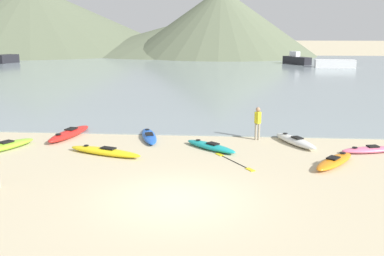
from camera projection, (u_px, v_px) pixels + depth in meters
ground_plane at (176, 199)px, 14.11m from camera, size 400.00×400.00×0.00m
bay_water at (216, 71)px, 56.52m from camera, size 160.00×70.00×0.06m
far_hill_left at (32, 18)px, 106.38m from camera, size 70.38×70.38×15.42m
far_hill_midleft at (185, 37)px, 100.24m from camera, size 50.81×50.81×6.95m
far_hill_midright at (221, 22)px, 89.84m from camera, size 38.39×38.39×13.24m
kayak_on_sand_0 at (370, 150)px, 19.40m from camera, size 2.68×1.29×0.31m
kayak_on_sand_1 at (105, 151)px, 19.05m from camera, size 3.53×1.81×0.35m
kayak_on_sand_2 at (211, 146)px, 19.93m from camera, size 2.58×2.44×0.32m
kayak_on_sand_3 at (334, 161)px, 17.61m from camera, size 2.27×2.82×0.36m
kayak_on_sand_4 at (3, 147)px, 19.80m from camera, size 2.09×3.24×0.37m
kayak_on_sand_5 at (69, 133)px, 22.20m from camera, size 1.43×3.64×0.41m
kayak_on_sand_6 at (295, 141)px, 20.75m from camera, size 1.91×2.99×0.39m
kayak_on_sand_7 at (149, 136)px, 21.91m from camera, size 1.50×3.38×0.30m
person_near_waterline at (258, 121)px, 21.48m from camera, size 0.32×0.29×1.60m
moored_boat_0 at (335, 64)px, 61.63m from camera, size 5.47×2.51×1.06m
moored_boat_1 at (297, 60)px, 67.36m from camera, size 3.77×5.27×1.89m
moored_boat_2 at (6, 59)px, 69.80m from camera, size 3.14×4.09×1.28m
loose_paddle at (234, 162)px, 18.06m from camera, size 1.59×2.47×0.03m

